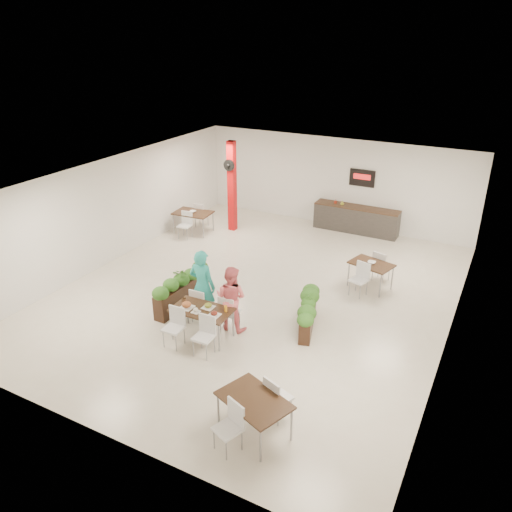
{
  "coord_description": "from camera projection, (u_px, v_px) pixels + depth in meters",
  "views": [
    {
      "loc": [
        5.62,
        -10.75,
        6.65
      ],
      "look_at": [
        -0.04,
        -0.02,
        1.1
      ],
      "focal_mm": 35.0,
      "sensor_mm": 36.0,
      "label": 1
    }
  ],
  "objects": [
    {
      "name": "room_shell",
      "position": [
        258.0,
        224.0,
        12.96
      ],
      "size": [
        10.1,
        12.1,
        3.22
      ],
      "color": "white",
      "rests_on": "ground"
    },
    {
      "name": "diner_woman",
      "position": [
        231.0,
        298.0,
        11.83
      ],
      "size": [
        0.81,
        0.64,
        1.64
      ],
      "primitive_type": "imported",
      "rotation": [
        0.0,
        0.0,
        3.17
      ],
      "color": "#FC7079",
      "rests_on": "ground"
    },
    {
      "name": "planter_right",
      "position": [
        308.0,
        310.0,
        11.98
      ],
      "size": [
        0.78,
        1.66,
        0.89
      ],
      "rotation": [
        0.0,
        0.0,
        1.86
      ],
      "color": "black",
      "rests_on": "ground"
    },
    {
      "name": "main_table",
      "position": [
        202.0,
        313.0,
        11.55
      ],
      "size": [
        1.42,
        1.65,
        0.92
      ],
      "rotation": [
        0.0,
        0.0,
        0.03
      ],
      "color": "black",
      "rests_on": "ground"
    },
    {
      "name": "side_table_b",
      "position": [
        371.0,
        267.0,
        13.8
      ],
      "size": [
        1.29,
        1.67,
        0.92
      ],
      "rotation": [
        0.0,
        0.0,
        -0.27
      ],
      "color": "black",
      "rests_on": "ground"
    },
    {
      "name": "ground",
      "position": [
        257.0,
        292.0,
        13.8
      ],
      "size": [
        12.0,
        12.0,
        0.0
      ],
      "primitive_type": "plane",
      "color": "beige",
      "rests_on": "ground"
    },
    {
      "name": "red_column",
      "position": [
        232.0,
        186.0,
        17.44
      ],
      "size": [
        0.4,
        0.41,
        3.2
      ],
      "color": "red",
      "rests_on": "ground"
    },
    {
      "name": "side_table_a",
      "position": [
        193.0,
        215.0,
        17.61
      ],
      "size": [
        1.38,
        1.65,
        0.92
      ],
      "rotation": [
        0.0,
        0.0,
        0.09
      ],
      "color": "black",
      "rests_on": "ground"
    },
    {
      "name": "side_table_c",
      "position": [
        254.0,
        405.0,
        8.75
      ],
      "size": [
        1.49,
        1.66,
        0.92
      ],
      "rotation": [
        0.0,
        0.0,
        -0.36
      ],
      "color": "black",
      "rests_on": "ground"
    },
    {
      "name": "diner_man",
      "position": [
        202.0,
        286.0,
        12.11
      ],
      "size": [
        0.7,
        0.47,
        1.89
      ],
      "primitive_type": "imported",
      "rotation": [
        0.0,
        0.0,
        3.17
      ],
      "color": "#29B5AB",
      "rests_on": "ground"
    },
    {
      "name": "service_counter",
      "position": [
        356.0,
        219.0,
        17.72
      ],
      "size": [
        3.0,
        0.64,
        2.2
      ],
      "color": "#2B2926",
      "rests_on": "ground"
    },
    {
      "name": "planter_left",
      "position": [
        182.0,
        288.0,
        12.93
      ],
      "size": [
        0.47,
        2.04,
        1.07
      ],
      "rotation": [
        0.0,
        0.0,
        1.53
      ],
      "color": "black",
      "rests_on": "ground"
    }
  ]
}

